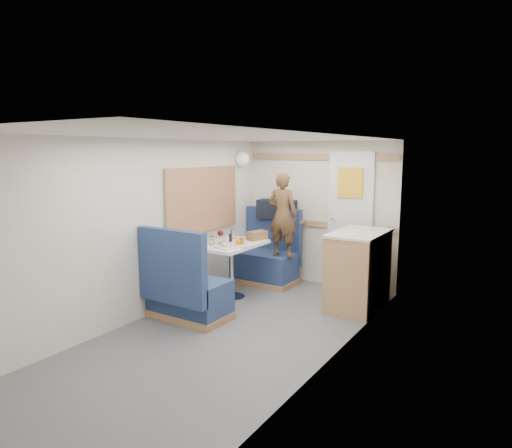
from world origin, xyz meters
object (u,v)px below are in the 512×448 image
Objects in this scene: tumbler_left at (212,240)px; tumbler_mid at (233,234)px; dinette_table at (231,255)px; bench_far at (266,262)px; person at (283,215)px; tray at (231,247)px; beer_glass at (242,241)px; cheese_block at (225,245)px; duffel_bag at (277,209)px; pepper_grinder at (231,238)px; wine_glass at (220,234)px; dome_light at (242,159)px; bench_near at (186,293)px; salt_grinder at (226,239)px; galley_counter at (358,269)px; bread_loaf at (257,235)px; orange_fruit at (238,242)px.

tumbler_left is 0.88× the size of tumbler_mid.
bench_far is at bearing 90.00° from dinette_table.
person reaches higher than dinette_table.
beer_glass is (0.03, 0.18, 0.04)m from tray.
dinette_table is at bearing 111.16° from cheese_block.
person is 2.04× the size of duffel_bag.
tumbler_mid is 1.19× the size of pepper_grinder.
wine_glass is 0.17m from pepper_grinder.
dome_light reaches higher than pepper_grinder.
person reaches higher than bench_far.
tumbler_mid reaches higher than dinette_table.
cheese_block is (0.49, -1.12, -1.00)m from dome_light.
bench_near is at bearing 74.47° from person.
dome_light is 1.33m from salt_grinder.
galley_counter reaches higher than bread_loaf.
duffel_bag is 1.14m from salt_grinder.
orange_fruit is 0.74× the size of beer_glass.
galley_counter reaches higher than salt_grinder.
galley_counter is at bearing 7.59° from bread_loaf.
tumbler_mid is 0.33m from bread_loaf.
galley_counter is 1.65× the size of duffel_bag.
pepper_grinder is at bearing -63.39° from tumbler_mid.
duffel_bag is at bearing 85.14° from pepper_grinder.
bench_near is 2.12m from duffel_bag.
bread_loaf is at bearing -172.41° from galley_counter.
bench_near is at bearing -104.06° from tray.
dome_light is at bearing 102.90° from tumbler_left.
beer_glass is at bearing 81.55° from tray.
tray is at bearing -62.64° from dome_light.
orange_fruit is 0.50m from tumbler_mid.
pepper_grinder is (0.10, 0.27, -0.00)m from tumbler_left.
orange_fruit is (0.17, -0.09, 0.21)m from dinette_table.
dome_light reaches higher than cheese_block.
beer_glass is (0.09, 0.23, 0.01)m from cheese_block.
dinette_table is at bearing -11.42° from salt_grinder.
wine_glass is (-0.27, 0.01, 0.07)m from orange_fruit.
dome_light is (-0.39, 0.85, 1.18)m from dinette_table.
bench_far is 6.25× the size of wine_glass.
bench_far is 10.38× the size of pepper_grinder.
beer_glass reaches higher than tray.
dome_light is at bearing 102.82° from bench_near.
salt_grinder is at bearing -69.92° from dome_light.
galley_counter reaches higher than beer_glass.
galley_counter is 1.73m from wine_glass.
tumbler_left is at bearing -109.85° from pepper_grinder.
tray is 2.72× the size of tumbler_mid.
wine_glass is 0.30m from beer_glass.
dinette_table is 0.90m from bench_near.
orange_fruit is 0.06m from beer_glass.
duffel_bag reaches higher than orange_fruit.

